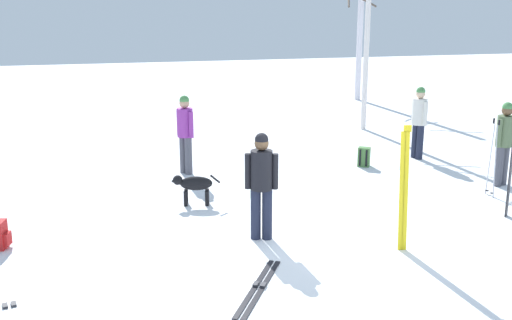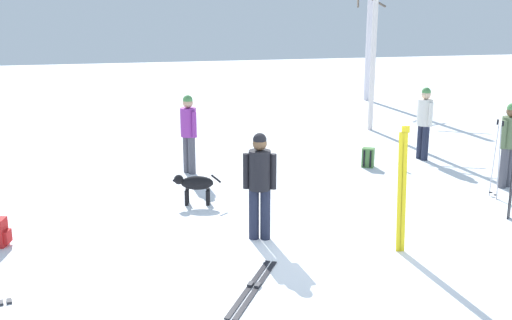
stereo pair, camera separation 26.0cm
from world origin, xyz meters
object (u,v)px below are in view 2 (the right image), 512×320
object	(u,v)px
person_0	(509,140)
ski_poles_0	(497,157)
backpack_0	(368,158)
birch_tree_3	(370,16)
water_bottle_0	(253,193)
ski_pair_planted_0	(402,191)
person_1	(189,129)
person_2	(260,179)
ski_pair_lying_0	(5,302)
dog	(195,184)
water_bottle_1	(405,167)
person_3	(424,119)
ski_pair_lying_1	(253,287)
birch_tree_2	(375,30)

from	to	relation	value
person_0	ski_poles_0	bearing A→B (deg)	-138.75
backpack_0	birch_tree_3	world-z (taller)	birch_tree_3
water_bottle_0	ski_pair_planted_0	bearing A→B (deg)	-62.06
person_0	person_1	world-z (taller)	same
person_2	ski_pair_lying_0	distance (m)	3.97
dog	water_bottle_0	size ratio (longest dim) A/B	3.77
birch_tree_3	ski_poles_0	bearing A→B (deg)	-101.23
ski_pair_lying_0	water_bottle_1	xyz separation A→B (m)	(7.66, 4.47, 0.09)
ski_pair_lying_0	water_bottle_0	bearing A→B (deg)	40.16
person_3	ski_pair_lying_1	bearing A→B (deg)	-133.63
person_0	person_1	bearing A→B (deg)	157.69
person_1	birch_tree_2	distance (m)	6.93
backpack_0	birch_tree_3	distance (m)	10.20
dog	water_bottle_0	xyz separation A→B (m)	(1.12, 0.05, -0.28)
ski_poles_0	birch_tree_2	size ratio (longest dim) A/B	0.28
person_0	dog	distance (m)	6.29
person_3	water_bottle_1	size ratio (longest dim) A/B	8.09
backpack_0	birch_tree_3	bearing A→B (deg)	67.32
backpack_0	person_2	bearing A→B (deg)	-132.92
person_3	ski_poles_0	bearing A→B (deg)	-91.35
person_2	backpack_0	xyz separation A→B (m)	(3.40, 3.66, -0.77)
person_1	person_2	xyz separation A→B (m)	(0.60, -4.08, 0.00)
ski_pair_lying_1	birch_tree_2	xyz separation A→B (m)	(5.61, 9.18, 2.85)
ski_poles_0	ski_pair_planted_0	bearing A→B (deg)	-145.66
person_3	backpack_0	bearing A→B (deg)	-166.85
water_bottle_1	ski_pair_planted_0	bearing A→B (deg)	-117.61
person_1	person_3	xyz separation A→B (m)	(5.53, -0.07, 0.00)
person_1	ski_pair_planted_0	world-z (taller)	ski_pair_planted_0
person_0	dog	size ratio (longest dim) A/B	1.94
person_0	person_3	bearing A→B (deg)	102.81
person_2	ski_pair_lying_0	size ratio (longest dim) A/B	0.99
ski_pair_lying_0	ski_poles_0	world-z (taller)	ski_poles_0
person_2	ski_pair_lying_1	size ratio (longest dim) A/B	1.07
dog	birch_tree_3	size ratio (longest dim) A/B	0.15
person_0	person_3	size ratio (longest dim) A/B	1.00
ski_pair_planted_0	backpack_0	distance (m)	4.92
person_1	birch_tree_3	distance (m)	11.78
ski_pair_planted_0	birch_tree_3	xyz separation A→B (m)	(5.25, 13.65, 2.16)
person_3	backpack_0	xyz separation A→B (m)	(-1.53, -0.36, -0.77)
person_2	person_1	bearing A→B (deg)	98.36
person_0	ski_pair_planted_0	size ratio (longest dim) A/B	0.89
dog	backpack_0	distance (m)	4.52
water_bottle_1	water_bottle_0	bearing A→B (deg)	-162.96
person_2	ski_pair_lying_1	world-z (taller)	person_2
person_1	ski_poles_0	distance (m)	6.25
person_1	ski_pair_lying_1	world-z (taller)	person_1
person_0	ski_pair_planted_0	bearing A→B (deg)	-144.36
ski_pair_lying_0	dog	bearing A→B (deg)	49.16
birch_tree_3	person_2	bearing A→B (deg)	-119.50
person_1	person_2	distance (m)	4.12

